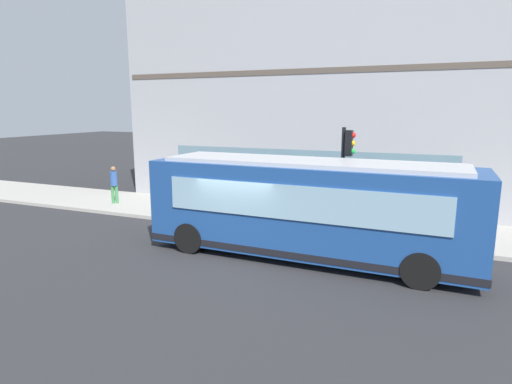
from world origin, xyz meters
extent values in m
plane|color=#2D2D30|center=(0.00, 0.00, 0.00)|extent=(120.00, 120.00, 0.00)
cube|color=#B2ADA3|center=(4.62, 0.00, 0.07)|extent=(4.03, 40.00, 0.15)
cube|color=#A8A8AD|center=(10.82, 0.00, 5.65)|extent=(8.38, 18.62, 11.30)
cube|color=brown|center=(6.78, 0.00, 6.21)|extent=(0.36, 18.25, 0.24)
cube|color=slate|center=(6.68, 0.00, 1.60)|extent=(0.12, 13.04, 2.40)
cube|color=#1E478C|center=(0.71, -1.94, 1.60)|extent=(2.71, 10.05, 2.70)
cube|color=silver|center=(0.71, -1.94, 3.01)|extent=(2.31, 9.04, 0.12)
cube|color=#8CB2C6|center=(0.81, 3.04, 2.05)|extent=(2.20, 0.13, 1.20)
cube|color=#8CB2C6|center=(1.98, -1.97, 2.00)|extent=(0.23, 8.20, 1.00)
cube|color=#8CB2C6|center=(-0.56, -1.92, 2.00)|extent=(0.23, 8.20, 1.00)
cube|color=black|center=(0.71, -1.94, 0.43)|extent=(2.75, 10.09, 0.20)
cylinder|color=black|center=(1.93, 1.63, 0.50)|extent=(0.32, 1.01, 1.00)
cylinder|color=black|center=(-0.37, 1.68, 0.50)|extent=(0.32, 1.01, 1.00)
cylinder|color=black|center=(1.78, -5.37, 0.50)|extent=(0.32, 1.01, 1.00)
cylinder|color=black|center=(-0.52, -5.32, 0.50)|extent=(0.32, 1.01, 1.00)
cylinder|color=black|center=(3.26, -2.49, 2.06)|extent=(0.14, 0.14, 3.82)
cube|color=black|center=(3.26, -2.68, 3.42)|extent=(0.32, 0.24, 0.90)
sphere|color=red|center=(3.26, -2.81, 3.70)|extent=(0.20, 0.20, 0.20)
sphere|color=yellow|center=(3.26, -2.81, 3.42)|extent=(0.20, 0.20, 0.20)
sphere|color=green|center=(3.26, -2.81, 3.14)|extent=(0.20, 0.20, 0.20)
cylinder|color=red|center=(4.16, -0.40, 0.43)|extent=(0.24, 0.24, 0.55)
sphere|color=red|center=(4.16, -0.40, 0.78)|extent=(0.22, 0.22, 0.22)
cylinder|color=red|center=(4.16, -0.57, 0.48)|extent=(0.10, 0.12, 0.10)
cylinder|color=red|center=(4.33, -0.40, 0.48)|extent=(0.12, 0.10, 0.10)
cylinder|color=#3F8C4C|center=(4.02, 8.60, 0.58)|extent=(0.14, 0.14, 0.86)
cylinder|color=#3F8C4C|center=(4.13, 8.45, 0.58)|extent=(0.14, 0.14, 0.86)
cylinder|color=#3359A5|center=(4.08, 8.53, 1.35)|extent=(0.32, 0.32, 0.68)
sphere|color=#9E704C|center=(4.08, 8.53, 1.81)|extent=(0.23, 0.23, 0.23)
cylinder|color=#99994C|center=(5.99, 6.08, 0.57)|extent=(0.14, 0.14, 0.84)
cylinder|color=#99994C|center=(6.12, 5.96, 0.57)|extent=(0.14, 0.14, 0.84)
cylinder|color=#99994C|center=(6.05, 6.02, 1.32)|extent=(0.32, 0.32, 0.66)
sphere|color=beige|center=(6.05, 6.02, 1.76)|extent=(0.23, 0.23, 0.23)
cylinder|color=#8C3F8C|center=(4.13, 0.50, 0.53)|extent=(0.14, 0.14, 0.76)
cylinder|color=#8C3F8C|center=(4.22, 0.34, 0.53)|extent=(0.14, 0.14, 0.76)
cylinder|color=#3F8C4C|center=(4.17, 0.42, 1.21)|extent=(0.32, 0.32, 0.60)
sphere|color=tan|center=(4.17, 0.42, 1.62)|extent=(0.21, 0.21, 0.21)
cube|color=#197233|center=(4.74, -4.40, 0.60)|extent=(0.44, 0.40, 0.90)
cube|color=#8CB2C6|center=(4.74, -4.61, 0.78)|extent=(0.35, 0.03, 0.30)
camera|label=1|loc=(-11.68, -5.33, 4.58)|focal=29.63mm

